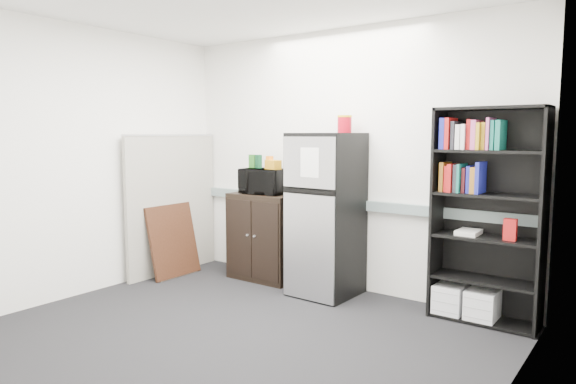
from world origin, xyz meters
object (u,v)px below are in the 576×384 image
Objects in this scene: cabinet at (266,236)px; bookshelf at (485,211)px; cubicle_partition at (172,204)px; refrigerator at (326,215)px; microwave at (264,181)px.

bookshelf is at bearing 1.60° from cabinet.
refrigerator is at bearing 10.18° from cubicle_partition.
cabinet is at bearing -178.40° from bookshelf.
bookshelf reaches higher than cabinet.
cubicle_partition reaches higher than cabinet.
microwave is at bearing 176.89° from refrigerator.
refrigerator reaches higher than cabinet.
bookshelf is 3.69× the size of microwave.
refrigerator reaches higher than cubicle_partition.
bookshelf reaches higher than refrigerator.
cubicle_partition is at bearing -168.56° from refrigerator.
refrigerator is at bearing -174.48° from bookshelf.
bookshelf is 2.40m from cabinet.
refrigerator is at bearing -10.65° from microwave.
cubicle_partition is 1.17m from microwave.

